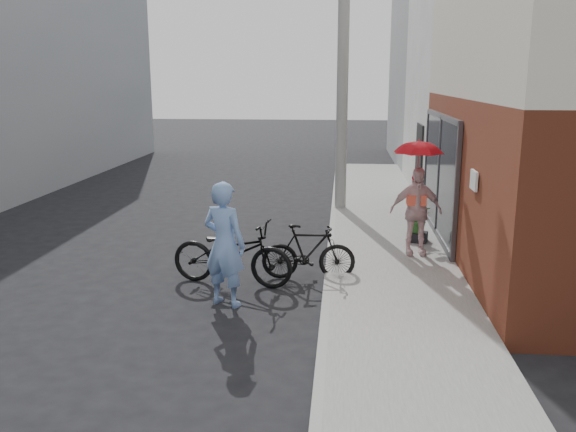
# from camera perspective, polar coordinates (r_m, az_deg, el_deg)

# --- Properties ---
(ground) EXTENTS (80.00, 80.00, 0.00)m
(ground) POSITION_cam_1_polar(r_m,az_deg,el_deg) (9.91, -1.80, -6.98)
(ground) COLOR black
(ground) RESTS_ON ground
(sidewalk) EXTENTS (2.20, 24.00, 0.12)m
(sidewalk) POSITION_cam_1_polar(r_m,az_deg,el_deg) (11.76, 9.63, -3.63)
(sidewalk) COLOR gray
(sidewalk) RESTS_ON ground
(curb) EXTENTS (0.12, 24.00, 0.12)m
(curb) POSITION_cam_1_polar(r_m,az_deg,el_deg) (11.73, 3.96, -3.52)
(curb) COLOR #9E9E99
(curb) RESTS_ON ground
(plaster_building) EXTENTS (8.00, 6.00, 7.00)m
(plaster_building) POSITION_cam_1_polar(r_m,az_deg,el_deg) (19.22, 24.12, 12.20)
(plaster_building) COLOR white
(plaster_building) RESTS_ON ground
(east_building_far) EXTENTS (8.00, 8.00, 7.00)m
(east_building_far) POSITION_cam_1_polar(r_m,az_deg,el_deg) (25.96, 19.14, 12.51)
(east_building_far) COLOR gray
(east_building_far) RESTS_ON ground
(utility_pole) EXTENTS (0.28, 0.28, 7.00)m
(utility_pole) POSITION_cam_1_polar(r_m,az_deg,el_deg) (15.25, 5.15, 13.35)
(utility_pole) COLOR #9E9E99
(utility_pole) RESTS_ON ground
(officer) EXTENTS (0.81, 0.69, 1.89)m
(officer) POSITION_cam_1_polar(r_m,az_deg,el_deg) (9.08, -5.97, -2.64)
(officer) COLOR #789CD7
(officer) RESTS_ON ground
(bike_left) EXTENTS (2.16, 1.08, 1.08)m
(bike_left) POSITION_cam_1_polar(r_m,az_deg,el_deg) (10.07, -5.27, -3.45)
(bike_left) COLOR black
(bike_left) RESTS_ON ground
(bike_right) EXTENTS (1.61, 0.54, 0.95)m
(bike_right) POSITION_cam_1_polar(r_m,az_deg,el_deg) (10.32, 1.93, -3.38)
(bike_right) COLOR black
(bike_right) RESTS_ON ground
(kimono_woman) EXTENTS (1.00, 0.50, 1.64)m
(kimono_woman) POSITION_cam_1_polar(r_m,az_deg,el_deg) (11.51, 11.87, 0.45)
(kimono_woman) COLOR beige
(kimono_woman) RESTS_ON sidewalk
(parasol) EXTENTS (0.87, 0.87, 0.76)m
(parasol) POSITION_cam_1_polar(r_m,az_deg,el_deg) (11.32, 12.15, 6.40)
(parasol) COLOR red
(parasol) RESTS_ON kimono_woman
(planter) EXTENTS (0.44, 0.44, 0.19)m
(planter) POSITION_cam_1_polar(r_m,az_deg,el_deg) (12.58, 12.06, -1.92)
(planter) COLOR black
(planter) RESTS_ON sidewalk
(potted_plant) EXTENTS (0.50, 0.44, 0.56)m
(potted_plant) POSITION_cam_1_polar(r_m,az_deg,el_deg) (12.49, 12.14, -0.26)
(potted_plant) COLOR #2B5E25
(potted_plant) RESTS_ON planter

